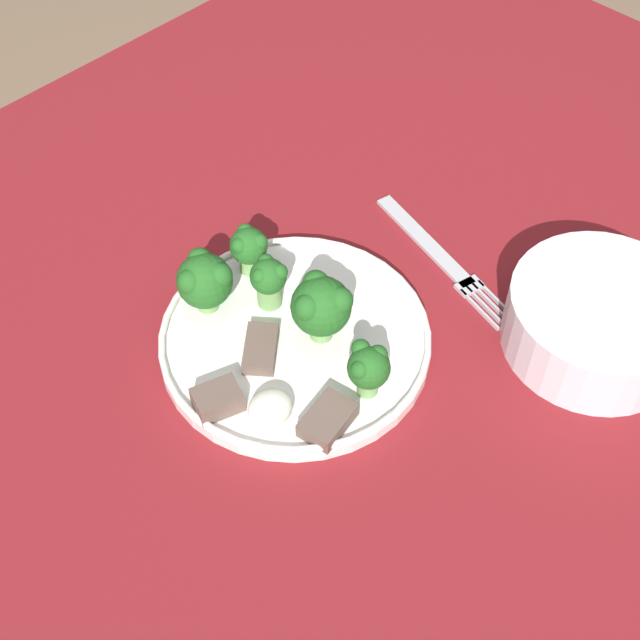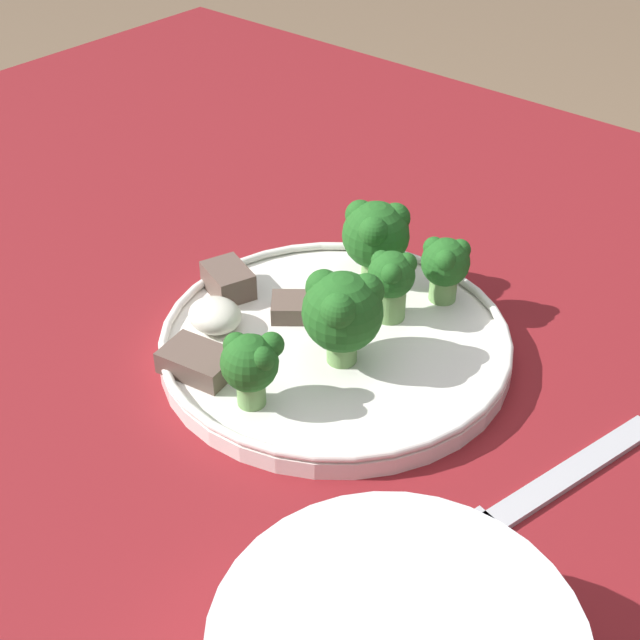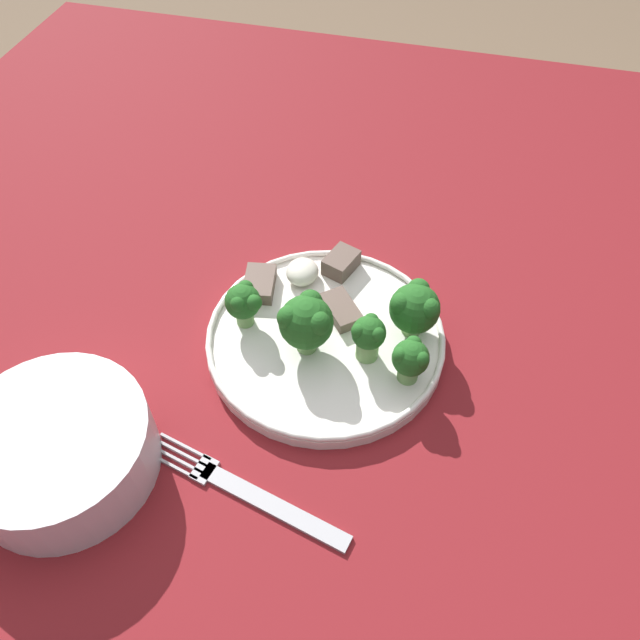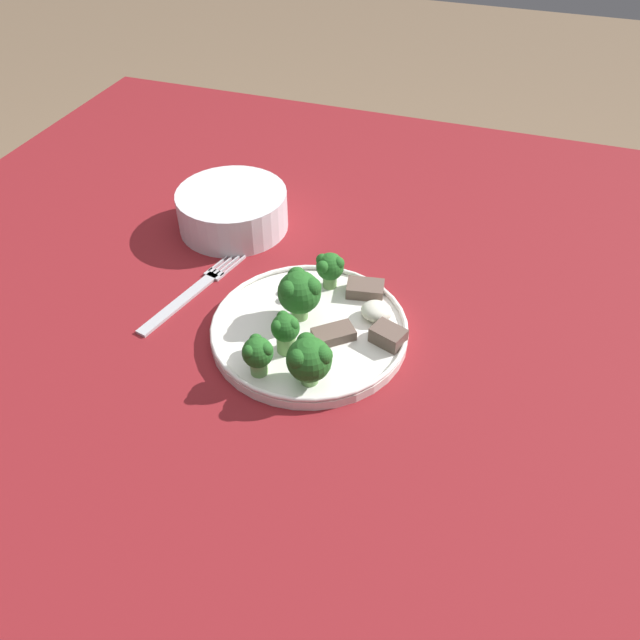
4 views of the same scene
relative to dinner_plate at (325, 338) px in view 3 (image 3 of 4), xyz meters
The scene contains 14 objects.
ground_plane 0.73m from the dinner_plate, 98.32° to the left, with size 8.00×8.00×0.00m, color #7F664C.
table 0.12m from the dinner_plate, 98.32° to the left, with size 1.28×1.10×0.72m.
dinner_plate is the anchor object (origin of this frame).
fork 0.17m from the dinner_plate, behind, with size 0.06×0.19×0.00m.
cream_bowl 0.26m from the dinner_plate, 135.11° to the left, with size 0.16×0.16×0.06m.
broccoli_floret_near_rim_left 0.05m from the dinner_plate, 139.96° to the left, with size 0.05×0.05×0.06m.
broccoli_floret_center_left 0.06m from the dinner_plate, 106.57° to the right, with size 0.03×0.03×0.05m.
broccoli_floret_back_left 0.10m from the dinner_plate, 107.89° to the right, with size 0.04×0.03×0.05m.
broccoli_floret_front_left 0.09m from the dinner_plate, 70.18° to the right, with size 0.05×0.05×0.06m.
broccoli_floret_center_back 0.08m from the dinner_plate, 91.31° to the left, with size 0.04×0.04×0.05m.
meat_slice_front_slice 0.03m from the dinner_plate, 13.96° to the right, with size 0.05×0.05×0.01m.
meat_slice_middle_slice 0.09m from the dinner_plate, 60.35° to the left, with size 0.05×0.04×0.02m.
meat_slice_rear_slice 0.09m from the dinner_plate, ahead, with size 0.04×0.04×0.02m.
sauce_dollop 0.08m from the dinner_plate, 31.44° to the left, with size 0.04×0.03×0.02m.
Camera 3 is at (-0.35, -0.17, 1.21)m, focal length 35.00 mm.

